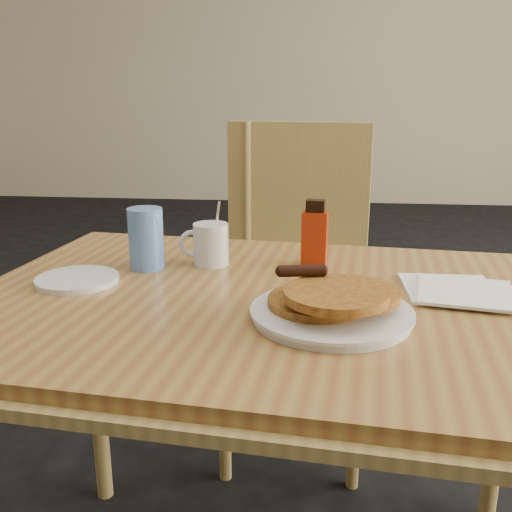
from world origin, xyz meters
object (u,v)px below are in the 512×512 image
Objects in this scene: main_table at (287,317)px; blue_tumbler at (146,238)px; syrup_bottle at (315,235)px; coffee_mug at (210,243)px; pancake_plate at (332,306)px; chair_main_far at (296,256)px.

main_table is 10.08× the size of blue_tumbler.
syrup_bottle is 0.37m from blue_tumbler.
main_table is 0.29m from coffee_mug.
pancake_plate is at bearing -76.72° from syrup_bottle.
chair_main_far is 7.03× the size of coffee_mug.
chair_main_far is 0.59m from coffee_mug.
pancake_plate is 0.40m from coffee_mug.
chair_main_far reaches higher than syrup_bottle.
syrup_bottle is at bearing 77.68° from main_table.
syrup_bottle is (-0.03, 0.32, 0.04)m from pancake_plate.
chair_main_far reaches higher than blue_tumbler.
chair_main_far is at bearing 103.94° from syrup_bottle.
pancake_plate is (0.08, -0.10, 0.07)m from main_table.
coffee_mug reaches higher than blue_tumbler.
coffee_mug is 0.24m from syrup_bottle.
coffee_mug is 1.10× the size of blue_tumbler.
coffee_mug and syrup_bottle have the same top height.
chair_main_far is 7.73× the size of blue_tumbler.
pancake_plate is (0.09, -0.83, 0.15)m from chair_main_far.
chair_main_far is 0.55m from syrup_bottle.
syrup_bottle reaches higher than blue_tumbler.
coffee_mug is at bearing 131.66° from pancake_plate.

